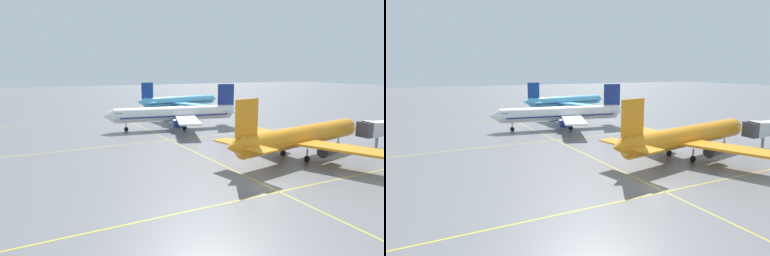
{
  "view_description": "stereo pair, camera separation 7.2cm",
  "coord_description": "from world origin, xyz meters",
  "views": [
    {
      "loc": [
        -28.95,
        -33.46,
        15.74
      ],
      "look_at": [
        0.41,
        23.76,
        4.39
      ],
      "focal_mm": 31.08,
      "sensor_mm": 36.0,
      "label": 1
    },
    {
      "loc": [
        -28.88,
        -33.49,
        15.74
      ],
      "look_at": [
        0.41,
        23.76,
        4.39
      ],
      "focal_mm": 31.08,
      "sensor_mm": 36.0,
      "label": 2
    }
  ],
  "objects": [
    {
      "name": "ground_plane",
      "position": [
        0.0,
        0.0,
        0.0
      ],
      "size": [
        600.0,
        600.0,
        0.0
      ],
      "primitive_type": "plane",
      "color": "slate"
    },
    {
      "name": "taxiway_markings",
      "position": [
        0.0,
        34.22,
        0.0
      ],
      "size": [
        122.65,
        119.52,
        0.01
      ],
      "color": "yellow",
      "rests_on": "ground"
    },
    {
      "name": "airliner_second_row",
      "position": [
        7.76,
        47.27,
        4.02
      ],
      "size": [
        37.8,
        32.27,
        11.76
      ],
      "color": "white",
      "rests_on": "ground"
    },
    {
      "name": "airliner_third_row",
      "position": [
        24.95,
        82.21,
        3.8
      ],
      "size": [
        35.79,
        30.62,
        11.13
      ],
      "color": "#5BB7E5",
      "rests_on": "ground"
    },
    {
      "name": "airliner_front_gate",
      "position": [
        14.95,
        9.52,
        3.89
      ],
      "size": [
        36.55,
        31.13,
        11.39
      ],
      "color": "orange",
      "rests_on": "ground"
    }
  ]
}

